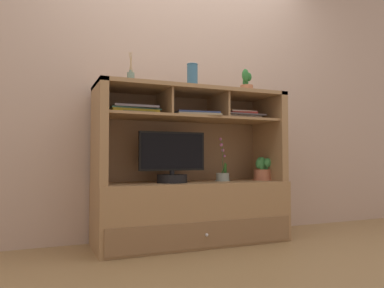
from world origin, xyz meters
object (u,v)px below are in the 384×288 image
Objects in this scene: media_console at (192,194)px; potted_succulent at (246,85)px; potted_fern at (263,170)px; magazine_stack_centre at (196,115)px; magazine_stack_right at (239,116)px; diffuser_bottle at (131,78)px; tv_monitor at (172,162)px; ceramic_vase at (192,77)px; potted_orchid at (223,175)px; magazine_stack_left at (133,110)px.

potted_succulent reaches higher than media_console.
magazine_stack_centre is at bearing -175.28° from potted_fern.
diffuser_bottle reaches higher than magazine_stack_right.
tv_monitor is at bearing -179.53° from potted_succulent.
potted_fern is at bearing -0.06° from ceramic_vase.
diffuser_bottle is 1.27× the size of potted_succulent.
potted_fern is (0.38, -0.02, 0.04)m from potted_orchid.
diffuser_bottle is (-0.49, 0.02, 0.89)m from media_console.
magazine_stack_right reaches higher than potted_orchid.
magazine_stack_centre reaches higher than potted_orchid.
potted_fern is (0.84, 0.02, -0.07)m from tv_monitor.
tv_monitor is 0.49m from magazine_stack_left.
ceramic_vase is at bearing -173.90° from magazine_stack_right.
magazine_stack_centre is (0.49, -0.04, -0.01)m from magazine_stack_left.
magazine_stack_right is at bearing 6.63° from tv_monitor.
ceramic_vase is (0.18, 0.03, 0.69)m from tv_monitor.
magazine_stack_left is 1.01m from potted_succulent.
diffuser_bottle is at bearing 101.89° from magazine_stack_left.
media_console is 0.80m from magazine_stack_left.
potted_succulent is at bearing -173.60° from potted_fern.
potted_orchid is 1.79× the size of potted_succulent.
magazine_stack_centre is 0.57m from diffuser_bottle.
magazine_stack_right is at bearing 9.26° from potted_orchid.
tv_monitor is at bearing -1.77° from magazine_stack_left.
magazine_stack_right is at bearing 4.21° from media_console.
diffuser_bottle is (-0.78, 0.01, 0.75)m from potted_orchid.
media_console is at bearing 90.00° from ceramic_vase.
tv_monitor is 2.06× the size of diffuser_bottle.
diffuser_bottle is at bearing 178.02° from media_console.
diffuser_bottle is at bearing 170.20° from magazine_stack_centre.
potted_succulent is 0.49m from ceramic_vase.
potted_orchid is 0.93× the size of magazine_stack_right.
magazine_stack_left is at bearing -179.25° from potted_fern.
diffuser_bottle is (-0.31, 0.06, 0.64)m from tv_monitor.
potted_succulent is at bearing -3.01° from diffuser_bottle.
magazine_stack_left is 1.88× the size of ceramic_vase.
tv_monitor is 0.75m from magazine_stack_right.
ceramic_vase is (-0.49, 0.02, 0.03)m from potted_succulent.
media_console is 1.02m from diffuser_bottle.
tv_monitor is (-0.18, -0.04, 0.26)m from media_console.
potted_orchid is at bearing 5.64° from tv_monitor.
potted_fern is 0.74m from potted_succulent.
tv_monitor is 0.71m from diffuser_bottle.
potted_fern is at bearing 0.75° from magazine_stack_left.
potted_succulent is at bearing 4.13° from magazine_stack_centre.
magazine_stack_centre is at bearing -175.87° from potted_succulent.
magazine_stack_left is 0.94m from magazine_stack_right.
diffuser_bottle is at bearing 169.66° from tv_monitor.
tv_monitor is 0.42m from magazine_stack_centre.
magazine_stack_centre reaches higher than potted_fern.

